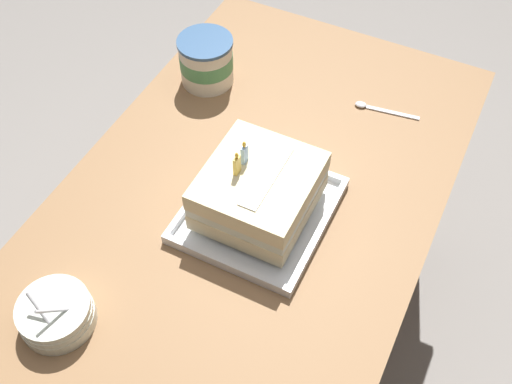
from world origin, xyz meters
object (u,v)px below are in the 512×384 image
foil_tray (259,211)px  serving_spoon_near_tray (374,108)px  ice_cream_tub (206,61)px  birthday_cake (259,190)px  bowl_stack (56,314)px

foil_tray → serving_spoon_near_tray: (0.39, -0.11, -0.00)m
ice_cream_tub → serving_spoon_near_tray: bearing=-78.1°
ice_cream_tub → birthday_cake: bearing=-136.7°
foil_tray → ice_cream_tub: 0.42m
foil_tray → bowl_stack: size_ratio=2.23×
birthday_cake → ice_cream_tub: size_ratio=1.68×
bowl_stack → ice_cream_tub: size_ratio=1.02×
serving_spoon_near_tray → bowl_stack: bearing=157.1°
ice_cream_tub → serving_spoon_near_tray: (0.08, -0.39, -0.06)m
birthday_cake → bowl_stack: bearing=150.1°
foil_tray → birthday_cake: (0.00, 0.00, 0.07)m
ice_cream_tub → serving_spoon_near_tray: ice_cream_tub is taller
birthday_cake → bowl_stack: birthday_cake is taller
birthday_cake → serving_spoon_near_tray: size_ratio=1.44×
bowl_stack → serving_spoon_near_tray: (0.75, -0.32, -0.02)m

